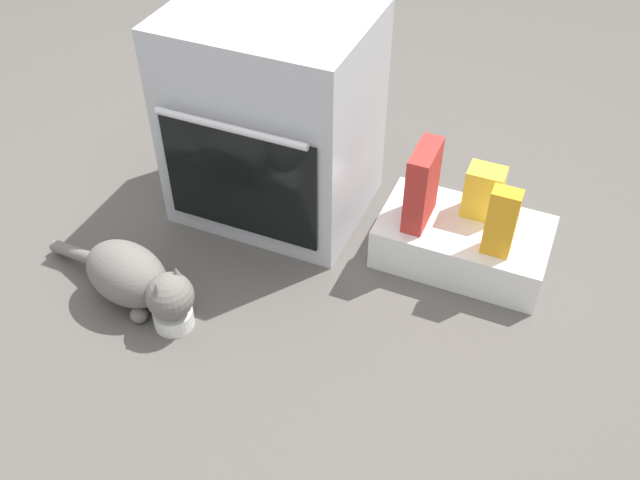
{
  "coord_description": "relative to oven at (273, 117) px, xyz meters",
  "views": [
    {
      "loc": [
        0.89,
        -1.38,
        1.71
      ],
      "look_at": [
        0.27,
        0.08,
        0.25
      ],
      "focal_mm": 39.79,
      "sensor_mm": 36.0,
      "label": 1
    }
  ],
  "objects": [
    {
      "name": "ground",
      "position": [
        0.07,
        -0.47,
        -0.37
      ],
      "size": [
        8.0,
        8.0,
        0.0
      ],
      "primitive_type": "plane",
      "color": "#56514C"
    },
    {
      "name": "oven",
      "position": [
        0.0,
        0.0,
        0.0
      ],
      "size": [
        0.65,
        0.56,
        0.75
      ],
      "color": "#B7BABF",
      "rests_on": "ground"
    },
    {
      "name": "pantry_cabinet",
      "position": [
        0.72,
        -0.03,
        -0.3
      ],
      "size": [
        0.56,
        0.33,
        0.16
      ],
      "primitive_type": "cube",
      "color": "white",
      "rests_on": "ground"
    },
    {
      "name": "food_bowl",
      "position": [
        -0.04,
        -0.67,
        -0.34
      ],
      "size": [
        0.13,
        0.13,
        0.08
      ],
      "color": "white",
      "rests_on": "ground"
    },
    {
      "name": "cat",
      "position": [
        -0.18,
        -0.64,
        -0.26
      ],
      "size": [
        0.64,
        0.26,
        0.22
      ],
      "rotation": [
        0.0,
        0.0,
        -0.21
      ],
      "color": "slate",
      "rests_on": "ground"
    },
    {
      "name": "snack_bag",
      "position": [
        0.74,
        0.04,
        -0.13
      ],
      "size": [
        0.12,
        0.09,
        0.18
      ],
      "primitive_type": "cube",
      "color": "yellow",
      "rests_on": "pantry_cabinet"
    },
    {
      "name": "cereal_box",
      "position": [
        0.56,
        -0.06,
        -0.08
      ],
      "size": [
        0.07,
        0.18,
        0.28
      ],
      "primitive_type": "cube",
      "color": "#B72D28",
      "rests_on": "pantry_cabinet"
    },
    {
      "name": "juice_carton",
      "position": [
        0.83,
        -0.12,
        -0.1
      ],
      "size": [
        0.09,
        0.06,
        0.24
      ],
      "primitive_type": "cube",
      "color": "orange",
      "rests_on": "pantry_cabinet"
    }
  ]
}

